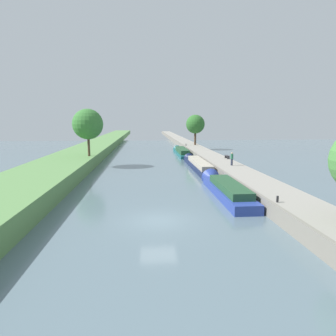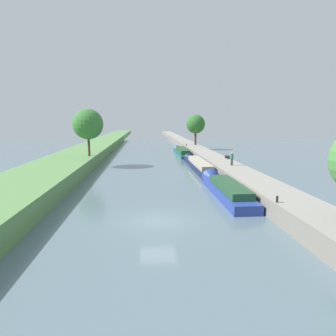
# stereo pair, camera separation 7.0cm
# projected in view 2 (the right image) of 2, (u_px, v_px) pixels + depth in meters

# --- Properties ---
(ground_plane) EXTENTS (160.00, 160.00, 0.00)m
(ground_plane) POSITION_uv_depth(u_px,v_px,m) (158.00, 221.00, 20.05)
(ground_plane) COLOR slate
(right_towpath) EXTENTS (3.76, 260.00, 1.14)m
(right_towpath) POSITION_uv_depth(u_px,v_px,m) (297.00, 209.00, 20.71)
(right_towpath) COLOR gray
(right_towpath) RESTS_ON ground_plane
(stone_quay) EXTENTS (0.25, 260.00, 1.19)m
(stone_quay) POSITION_uv_depth(u_px,v_px,m) (270.00, 210.00, 20.55)
(stone_quay) COLOR gray
(stone_quay) RESTS_ON ground_plane
(narrowboat_blue) EXTENTS (2.15, 12.48, 2.04)m
(narrowboat_blue) POSITION_uv_depth(u_px,v_px,m) (225.00, 188.00, 27.12)
(narrowboat_blue) COLOR #283D93
(narrowboat_blue) RESTS_ON ground_plane
(narrowboat_navy) EXTENTS (1.85, 16.94, 1.86)m
(narrowboat_navy) POSITION_uv_depth(u_px,v_px,m) (198.00, 165.00, 41.61)
(narrowboat_navy) COLOR #141E42
(narrowboat_navy) RESTS_ON ground_plane
(narrowboat_teal) EXTENTS (1.97, 14.85, 2.03)m
(narrowboat_teal) POSITION_uv_depth(u_px,v_px,m) (182.00, 152.00, 58.31)
(narrowboat_teal) COLOR #195B60
(narrowboat_teal) RESTS_ON ground_plane
(tree_rightbank_midnear) EXTENTS (4.26, 4.26, 6.84)m
(tree_rightbank_midnear) POSITION_uv_depth(u_px,v_px,m) (196.00, 124.00, 66.64)
(tree_rightbank_midnear) COLOR #4C3828
(tree_rightbank_midnear) RESTS_ON right_towpath
(tree_leftbank_downstream) EXTENTS (4.34, 4.34, 6.74)m
(tree_leftbank_downstream) POSITION_uv_depth(u_px,v_px,m) (88.00, 124.00, 41.74)
(tree_leftbank_downstream) COLOR #4C3828
(tree_leftbank_downstream) RESTS_ON left_grassy_bank
(person_walking) EXTENTS (0.34, 0.34, 1.66)m
(person_walking) POSITION_uv_depth(u_px,v_px,m) (232.00, 158.00, 36.81)
(person_walking) COLOR #282D42
(person_walking) RESTS_ON right_towpath
(mooring_bollard_near) EXTENTS (0.16, 0.16, 0.45)m
(mooring_bollard_near) POSITION_uv_depth(u_px,v_px,m) (277.00, 199.00, 20.35)
(mooring_bollard_near) COLOR black
(mooring_bollard_near) RESTS_ON right_towpath
(mooring_bollard_far) EXTENTS (0.16, 0.16, 0.45)m
(mooring_bollard_far) POSITION_uv_depth(u_px,v_px,m) (186.00, 145.00, 65.17)
(mooring_bollard_far) COLOR black
(mooring_bollard_far) RESTS_ON right_towpath
(park_bench) EXTENTS (0.44, 1.50, 0.47)m
(park_bench) POSITION_uv_depth(u_px,v_px,m) (227.00, 156.00, 43.41)
(park_bench) COLOR #333338
(park_bench) RESTS_ON right_towpath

